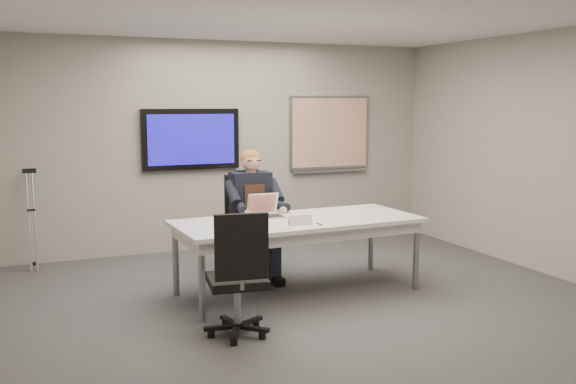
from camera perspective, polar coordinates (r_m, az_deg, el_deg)
name	(u,v)px	position (r m, az deg, el deg)	size (l,w,h in m)	color
floor	(321,311)	(6.27, 2.97, -10.49)	(6.00, 6.00, 0.02)	#39393B
ceiling	(323,11)	(6.00, 3.17, 15.76)	(6.00, 6.00, 0.02)	silver
wall_back	(226,146)	(8.77, -5.51, 4.13)	(6.00, 0.02, 2.80)	#9F9990
wall_right	(566,155)	(7.76, 23.46, 3.00)	(0.02, 6.00, 2.80)	#9F9990
conference_table	(298,228)	(6.67, 0.88, -3.19)	(2.58, 1.17, 0.78)	silver
tv_display	(191,139)	(8.57, -8.62, 4.66)	(1.30, 0.09, 0.80)	black
whiteboard	(330,134)	(9.31, 3.72, 5.18)	(1.25, 0.08, 1.10)	gray
office_chair_far	(249,243)	(7.54, -3.51, -4.50)	(0.56, 0.56, 1.14)	black
office_chair_near	(238,298)	(5.51, -4.44, -9.39)	(0.59, 0.59, 1.10)	black
seated_person	(256,227)	(7.24, -2.83, -3.17)	(0.45, 0.77, 1.45)	#202435
crutch	(32,217)	(8.23, -21.84, -2.09)	(0.17, 0.39, 1.26)	#9C9FA3
laptop	(265,211)	(6.78, -2.02, -1.72)	(0.35, 0.32, 0.24)	#B9B9BB
name_tent	(300,220)	(6.36, 1.09, -2.49)	(0.24, 0.07, 0.09)	silver
pen	(319,224)	(6.38, 2.81, -2.85)	(0.01, 0.01, 0.13)	black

